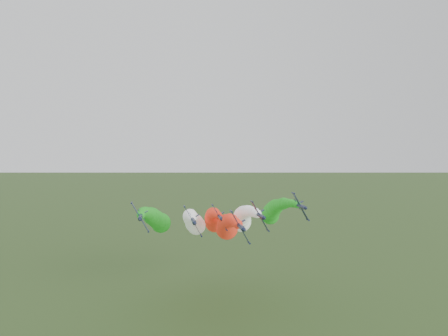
# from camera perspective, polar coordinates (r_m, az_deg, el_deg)

# --- Properties ---
(jet_lead) EXTENTS (10.79, 60.26, 17.28)m
(jet_lead) POSITION_cam_1_polar(r_m,az_deg,el_deg) (138.27, 0.39, -7.56)
(jet_lead) COLOR #111834
(jet_lead) RESTS_ON ground
(jet_inner_left) EXTENTS (10.95, 60.52, 17.54)m
(jet_inner_left) POSITION_cam_1_polar(r_m,az_deg,el_deg) (146.27, -4.01, -6.99)
(jet_inner_left) COLOR #111834
(jet_inner_left) RESTS_ON ground
(jet_inner_right) EXTENTS (11.17, 60.75, 17.76)m
(jet_inner_right) POSITION_cam_1_polar(r_m,az_deg,el_deg) (147.64, 2.41, -6.54)
(jet_inner_right) COLOR #111834
(jet_inner_right) RESTS_ON ground
(jet_outer_left) EXTENTS (11.30, 60.88, 17.89)m
(jet_outer_left) POSITION_cam_1_polar(r_m,az_deg,el_deg) (151.02, -9.00, -6.56)
(jet_outer_left) COLOR #111834
(jet_outer_left) RESTS_ON ground
(jet_outer_right) EXTENTS (11.13, 60.70, 17.71)m
(jet_outer_right) POSITION_cam_1_polar(r_m,az_deg,el_deg) (157.25, 6.48, -5.56)
(jet_outer_right) COLOR #111834
(jet_outer_right) RESTS_ON ground
(jet_trail) EXTENTS (11.52, 61.09, 18.10)m
(jet_trail) POSITION_cam_1_polar(r_m,az_deg,el_deg) (164.03, -1.37, -6.67)
(jet_trail) COLOR #111834
(jet_trail) RESTS_ON ground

